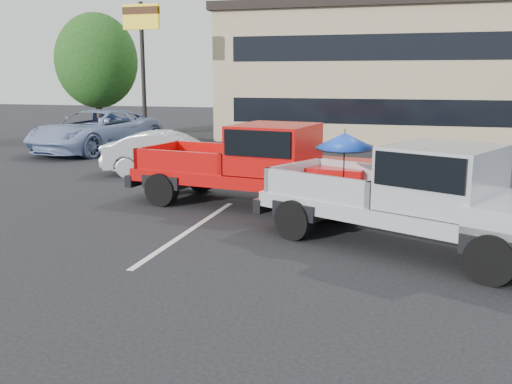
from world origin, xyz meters
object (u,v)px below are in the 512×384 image
blue_suv (96,131)px  tree_left (97,61)px  motel_sign (142,36)px  silver_pickup (428,192)px  silver_sedan (170,153)px  red_pickup (267,162)px

blue_suv → tree_left: bearing=128.9°
motel_sign → silver_pickup: size_ratio=1.00×
silver_pickup → silver_sedan: 9.68m
motel_sign → red_pickup: 12.93m
silver_pickup → silver_sedan: silver_pickup is taller
red_pickup → silver_sedan: size_ratio=1.51×
silver_pickup → blue_suv: 16.41m
tree_left → silver_sedan: 12.46m
red_pickup → blue_suv: size_ratio=1.01×
motel_sign → red_pickup: motel_sign is taller
motel_sign → tree_left: size_ratio=1.00×
silver_pickup → motel_sign: bearing=158.3°
tree_left → blue_suv: bearing=-60.7°
tree_left → silver_pickup: size_ratio=1.01×
silver_sedan → blue_suv: blue_suv is taller
motel_sign → tree_left: (-4.00, 3.00, -0.92)m
silver_pickup → tree_left: bearing=160.5°
blue_suv → motel_sign: bearing=64.6°
silver_pickup → blue_suv: size_ratio=1.00×
tree_left → silver_sedan: (7.91, -9.12, -3.06)m
motel_sign → tree_left: bearing=143.1°
motel_sign → silver_sedan: bearing=-57.4°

